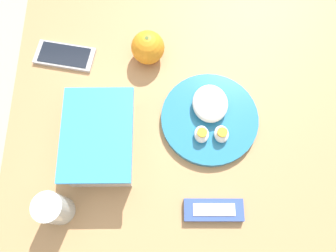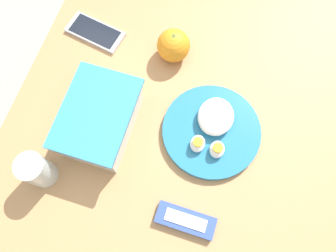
{
  "view_description": "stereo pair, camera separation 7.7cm",
  "coord_description": "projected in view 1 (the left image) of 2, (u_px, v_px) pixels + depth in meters",
  "views": [
    {
      "loc": [
        -0.27,
        0.04,
        1.5
      ],
      "look_at": [
        -0.02,
        0.04,
        0.77
      ],
      "focal_mm": 35.0,
      "sensor_mm": 36.0,
      "label": 1
    },
    {
      "loc": [
        -0.26,
        -0.03,
        1.5
      ],
      "look_at": [
        -0.02,
        0.04,
        0.77
      ],
      "focal_mm": 35.0,
      "sensor_mm": 36.0,
      "label": 2
    }
  ],
  "objects": [
    {
      "name": "food_container",
      "position": [
        101.0,
        141.0,
        0.74
      ],
      "size": [
        0.21,
        0.15,
        0.1
      ],
      "color": "white",
      "rests_on": "table"
    },
    {
      "name": "table",
      "position": [
        184.0,
        134.0,
        0.89
      ],
      "size": [
        1.1,
        0.87,
        0.74
      ],
      "color": "#AD7F51",
      "rests_on": "ground_plane"
    },
    {
      "name": "drinking_glass",
      "position": [
        54.0,
        209.0,
        0.69
      ],
      "size": [
        0.06,
        0.06,
        0.1
      ],
      "color": "silver",
      "rests_on": "table"
    },
    {
      "name": "candy_bar",
      "position": [
        214.0,
        210.0,
        0.73
      ],
      "size": [
        0.05,
        0.13,
        0.02
      ],
      "color": "#334C9E",
      "rests_on": "table"
    },
    {
      "name": "cell_phone",
      "position": [
        65.0,
        56.0,
        0.86
      ],
      "size": [
        0.1,
        0.16,
        0.01
      ],
      "color": "#ADADB2",
      "rests_on": "table"
    },
    {
      "name": "ground_plane",
      "position": [
        177.0,
        177.0,
        1.5
      ],
      "size": [
        10.0,
        10.0,
        0.0
      ],
      "primitive_type": "plane",
      "color": "#B2A899"
    },
    {
      "name": "rice_plate",
      "position": [
        210.0,
        116.0,
        0.79
      ],
      "size": [
        0.24,
        0.24,
        0.05
      ],
      "color": "teal",
      "rests_on": "table"
    },
    {
      "name": "orange_fruit",
      "position": [
        148.0,
        48.0,
        0.82
      ],
      "size": [
        0.08,
        0.08,
        0.08
      ],
      "color": "orange",
      "rests_on": "table"
    }
  ]
}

